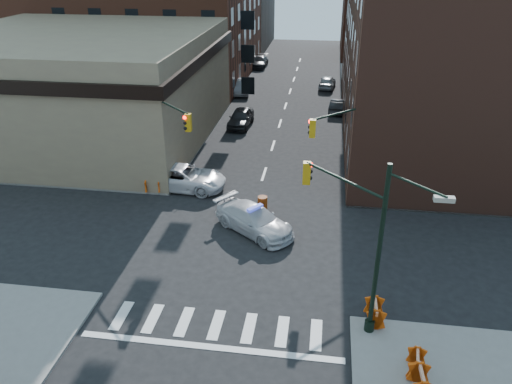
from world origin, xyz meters
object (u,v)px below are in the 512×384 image
(pickup, at_px, (183,177))
(barrel_road, at_px, (262,205))
(parked_car_wfar, at_px, (242,87))
(barricade_nw_a, at_px, (153,185))
(police_car, at_px, (254,220))
(pedestrian_a, at_px, (109,170))
(barricade_se_a, at_px, (375,312))
(parked_car_enear, at_px, (338,106))
(barrel_bank, at_px, (187,173))
(pedestrian_b, at_px, (107,159))
(parked_car_wnear, at_px, (241,118))

(pickup, xyz_separation_m, barrel_road, (5.99, -2.73, -0.29))
(parked_car_wfar, relative_size, barricade_nw_a, 4.03)
(police_car, distance_m, pedestrian_a, 12.27)
(police_car, height_order, barricade_se_a, police_car)
(barrel_road, distance_m, barricade_se_a, 11.68)
(pickup, relative_size, parked_car_enear, 1.48)
(pickup, height_order, barricade_se_a, pickup)
(pickup, distance_m, barricade_nw_a, 2.15)
(pickup, bearing_deg, barrel_bank, 10.22)
(pedestrian_a, bearing_deg, barricade_se_a, -27.25)
(barricade_nw_a, bearing_deg, pedestrian_b, 139.38)
(parked_car_enear, relative_size, pedestrian_b, 2.11)
(barrel_bank, bearing_deg, barricade_nw_a, -121.81)
(parked_car_wfar, xyz_separation_m, barricade_se_a, (12.55, -37.98, -0.15))
(pedestrian_a, bearing_deg, pickup, 9.26)
(parked_car_enear, bearing_deg, pedestrian_b, 53.58)
(parked_car_enear, distance_m, barricade_se_a, 32.34)
(parked_car_wfar, bearing_deg, barrel_road, -85.58)
(parked_car_wnear, relative_size, barrel_road, 4.37)
(police_car, height_order, barrel_road, police_car)
(barricade_se_a, bearing_deg, parked_car_wfar, 17.58)
(barrel_road, bearing_deg, police_car, -94.26)
(parked_car_enear, bearing_deg, barrel_bank, 66.17)
(police_car, bearing_deg, parked_car_wnear, 49.28)
(barricade_nw_a, bearing_deg, pedestrian_a, 157.58)
(parked_car_wnear, distance_m, barricade_nw_a, 15.44)
(pedestrian_b, distance_m, barricade_se_a, 23.58)
(police_car, bearing_deg, barrel_bank, 78.81)
(pickup, xyz_separation_m, pedestrian_b, (-6.34, 1.83, 0.28))
(pickup, bearing_deg, parked_car_wnear, -3.07)
(parked_car_wnear, height_order, barrel_road, parked_car_wnear)
(parked_car_wfar, distance_m, pedestrian_a, 26.17)
(barricade_se_a, relative_size, barricade_nw_a, 1.10)
(parked_car_wnear, xyz_separation_m, pedestrian_b, (-8.05, -12.09, 0.30))
(pickup, height_order, pedestrian_a, pedestrian_a)
(pickup, relative_size, barrel_bank, 6.73)
(barrel_bank, bearing_deg, pickup, -83.69)
(parked_car_enear, height_order, barricade_nw_a, parked_car_enear)
(barrel_road, bearing_deg, parked_car_enear, 77.89)
(barricade_se_a, bearing_deg, barricade_nw_a, 50.55)
(parked_car_wfar, relative_size, barricade_se_a, 3.66)
(parked_car_wnear, xyz_separation_m, barrel_road, (4.29, -16.65, -0.27))
(barrel_bank, bearing_deg, parked_car_wfar, 90.00)
(barricade_nw_a, bearing_deg, barricade_se_a, -46.33)
(pickup, distance_m, pedestrian_a, 5.40)
(pedestrian_a, relative_size, barricade_se_a, 1.45)
(barricade_nw_a, bearing_deg, pickup, 23.55)
(parked_car_enear, height_order, barricade_se_a, parked_car_enear)
(parked_car_wnear, xyz_separation_m, parked_car_enear, (9.12, 5.88, -0.15))
(pickup, xyz_separation_m, barricade_nw_a, (-1.83, -1.11, -0.24))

